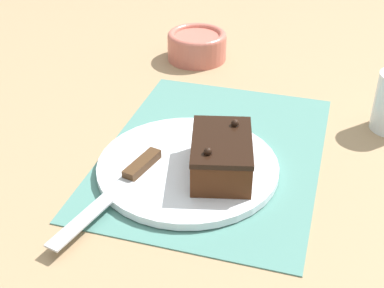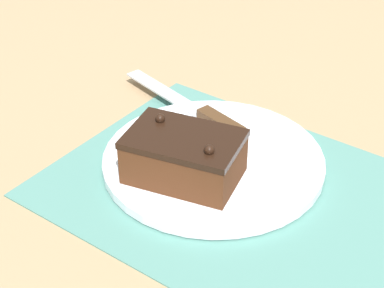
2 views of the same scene
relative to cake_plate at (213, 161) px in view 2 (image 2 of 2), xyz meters
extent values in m
plane|color=#9E7F5B|center=(-0.06, 0.03, -0.01)|extent=(3.00, 3.00, 0.00)
cube|color=slate|center=(-0.06, 0.03, -0.01)|extent=(0.46, 0.34, 0.00)
cylinder|color=white|center=(0.00, 0.00, 0.00)|extent=(0.28, 0.28, 0.01)
cube|color=#472614|center=(0.01, 0.05, 0.03)|extent=(0.15, 0.11, 0.05)
cube|color=black|center=(0.01, 0.05, 0.06)|extent=(0.15, 0.12, 0.01)
sphere|color=black|center=(-0.04, 0.06, 0.07)|extent=(0.01, 0.01, 0.01)
sphere|color=black|center=(0.05, 0.04, 0.07)|extent=(0.01, 0.01, 0.01)
cube|color=#472D19|center=(0.03, -0.06, 0.01)|extent=(0.08, 0.04, 0.01)
cube|color=#B7BABF|center=(0.15, -0.09, 0.01)|extent=(0.16, 0.06, 0.00)
camera|label=1|loc=(0.64, 0.20, 0.48)|focal=50.00mm
camera|label=2|loc=(-0.36, 0.54, 0.47)|focal=60.00mm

